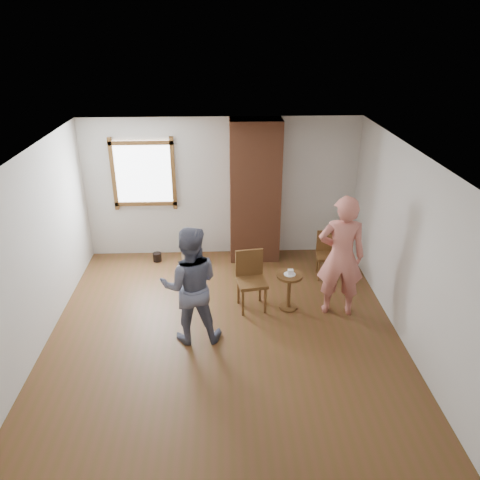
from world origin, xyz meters
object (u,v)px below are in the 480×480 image
side_table (289,286)px  man (190,285)px  stoneware_crock (190,251)px  dining_chair_right (327,252)px  dining_chair_left (251,277)px  person_pink (341,257)px

side_table → man: man is taller
stoneware_crock → man: man is taller
man → side_table: bearing=-156.5°
dining_chair_right → side_table: bearing=-123.3°
side_table → stoneware_crock: bearing=133.9°
dining_chair_left → person_pink: (1.31, -0.22, 0.43)m
dining_chair_left → man: size_ratio=0.54×
dining_chair_left → dining_chair_right: dining_chair_left is taller
person_pink → stoneware_crock: bearing=-29.4°
dining_chair_right → person_pink: 1.25m
side_table → dining_chair_left: bearing=170.1°
dining_chair_left → dining_chair_right: (1.40, 0.93, -0.07)m
dining_chair_left → dining_chair_right: 1.68m
man → person_pink: size_ratio=0.90×
side_table → man: 1.67m
dining_chair_left → man: 1.22m
dining_chair_right → person_pink: bearing=-89.3°
stoneware_crock → side_table: 2.36m
dining_chair_left → side_table: bearing=-19.0°
dining_chair_right → man: 2.87m
stoneware_crock → dining_chair_left: bearing=-56.8°
man → person_pink: person_pink is taller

